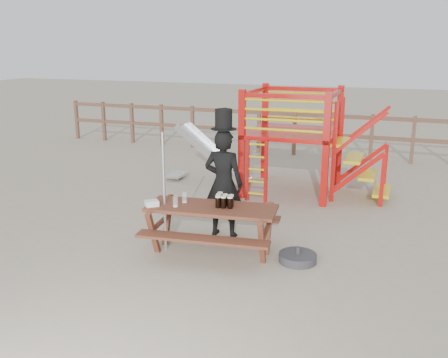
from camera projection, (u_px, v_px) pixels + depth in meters
ground at (219, 256)px, 7.07m from camera, size 60.00×60.00×0.00m
back_fence at (313, 129)px, 13.21m from camera, size 15.09×0.09×1.20m
playground_fort at (288, 139)px, 9.99m from camera, size 4.71×1.84×2.10m
picnic_table at (212, 224)px, 7.08m from camera, size 1.95×1.46×0.70m
man_with_hat at (224, 181)px, 7.63m from camera, size 0.62×0.41×1.99m
metal_pole at (164, 193)px, 7.08m from camera, size 0.04×0.04×1.74m
parasol_base at (298, 258)px, 6.88m from camera, size 0.52×0.52×0.22m
paper_bag at (152, 203)px, 7.02m from camera, size 0.23×0.22×0.08m
stout_pints at (224, 201)px, 6.99m from camera, size 0.27×0.25×0.17m
empty_glasses at (180, 200)px, 7.08m from camera, size 0.11×0.29×0.15m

